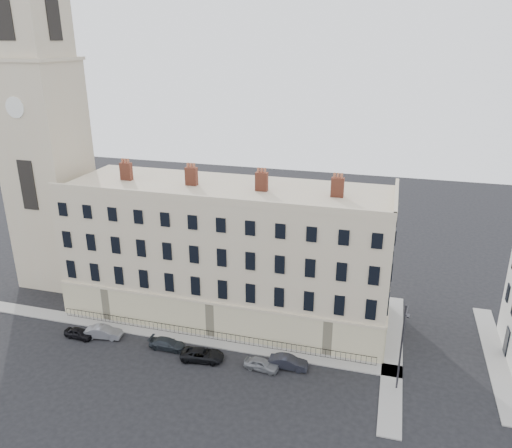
# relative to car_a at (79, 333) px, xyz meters

# --- Properties ---
(ground) EXTENTS (160.00, 160.00, 0.00)m
(ground) POSITION_rel_car_a_xyz_m (19.52, -1.91, -0.56)
(ground) COLOR black
(ground) RESTS_ON ground
(terrace) EXTENTS (36.22, 12.22, 17.00)m
(terrace) POSITION_rel_car_a_xyz_m (13.55, 10.06, 6.94)
(terrace) COLOR #CAB696
(terrace) RESTS_ON ground
(church_tower) EXTENTS (8.00, 8.13, 44.00)m
(church_tower) POSITION_rel_car_a_xyz_m (-10.48, 12.09, 18.10)
(church_tower) COLOR #CAB696
(church_tower) RESTS_ON ground
(pavement_terrace) EXTENTS (48.00, 2.00, 0.12)m
(pavement_terrace) POSITION_rel_car_a_xyz_m (9.52, 3.09, -0.50)
(pavement_terrace) COLOR gray
(pavement_terrace) RESTS_ON ground
(pavement_east_return) EXTENTS (2.00, 24.00, 0.12)m
(pavement_east_return) POSITION_rel_car_a_xyz_m (32.52, 6.09, -0.50)
(pavement_east_return) COLOR gray
(pavement_east_return) RESTS_ON ground
(pavement_adjacent) EXTENTS (2.00, 20.00, 0.12)m
(pavement_adjacent) POSITION_rel_car_a_xyz_m (42.52, 8.09, -0.50)
(pavement_adjacent) COLOR gray
(pavement_adjacent) RESTS_ON ground
(railings) EXTENTS (35.00, 0.04, 0.96)m
(railings) POSITION_rel_car_a_xyz_m (13.52, 3.49, -0.00)
(railings) COLOR black
(railings) RESTS_ON ground
(car_a) EXTENTS (3.34, 1.52, 1.11)m
(car_a) POSITION_rel_car_a_xyz_m (0.00, 0.00, 0.00)
(car_a) COLOR black
(car_a) RESTS_ON ground
(car_b) EXTENTS (4.10, 1.93, 1.30)m
(car_b) POSITION_rel_car_a_xyz_m (2.52, 0.76, 0.09)
(car_b) COLOR slate
(car_b) RESTS_ON ground
(car_c) EXTENTS (3.89, 1.61, 1.13)m
(car_c) POSITION_rel_car_a_xyz_m (10.02, 0.73, 0.01)
(car_c) COLOR #22272D
(car_c) RESTS_ON ground
(car_d) EXTENTS (4.55, 2.56, 1.20)m
(car_d) POSITION_rel_car_a_xyz_m (14.21, -0.12, 0.04)
(car_d) COLOR black
(car_d) RESTS_ON ground
(car_e) EXTENTS (3.56, 1.70, 1.18)m
(car_e) POSITION_rel_car_a_xyz_m (20.31, 0.01, 0.03)
(car_e) COLOR gray
(car_e) RESTS_ON ground
(car_f) EXTENTS (3.85, 1.41, 1.26)m
(car_f) POSITION_rel_car_a_xyz_m (22.75, 0.95, 0.07)
(car_f) COLOR black
(car_f) RESTS_ON ground
(streetlamp) EXTENTS (0.39, 1.89, 8.73)m
(streetlamp) POSITION_rel_car_a_xyz_m (33.00, 0.50, 4.28)
(streetlamp) COLOR #313136
(streetlamp) RESTS_ON ground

